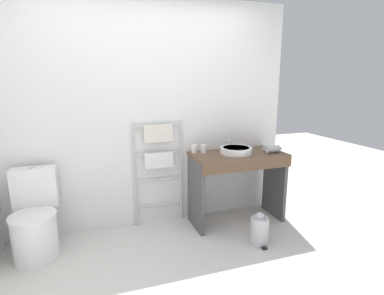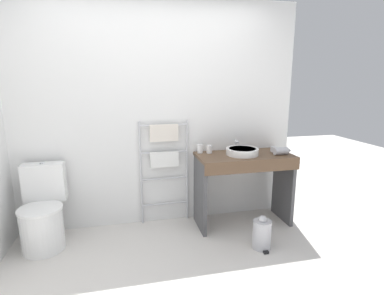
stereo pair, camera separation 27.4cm
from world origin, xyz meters
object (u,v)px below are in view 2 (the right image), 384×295
at_px(toilet, 43,216).
at_px(hair_dryer, 281,151).
at_px(towel_radiator, 164,154).
at_px(cup_near_edge, 209,149).
at_px(trash_bin, 262,234).
at_px(sink_basin, 242,151).
at_px(cup_near_wall, 200,149).

xyz_separation_m(toilet, hair_dryer, (2.54, -0.07, 0.55)).
height_order(towel_radiator, hair_dryer, towel_radiator).
bearing_deg(towel_radiator, cup_near_edge, -9.66).
relative_size(toilet, cup_near_edge, 9.05).
bearing_deg(hair_dryer, trash_bin, -132.13).
height_order(cup_near_edge, trash_bin, cup_near_edge).
xyz_separation_m(sink_basin, hair_dryer, (0.43, -0.09, 0.00)).
xyz_separation_m(cup_near_wall, cup_near_edge, (0.10, -0.03, -0.00)).
bearing_deg(cup_near_wall, toilet, -173.03).
distance_m(towel_radiator, sink_basin, 0.88).
height_order(cup_near_edge, hair_dryer, cup_near_edge).
distance_m(toilet, hair_dryer, 2.60).
bearing_deg(sink_basin, trash_bin, -89.19).
height_order(toilet, trash_bin, toilet).
bearing_deg(cup_near_edge, trash_bin, -63.94).
bearing_deg(toilet, hair_dryer, -1.54).
height_order(toilet, towel_radiator, towel_radiator).
distance_m(toilet, cup_near_edge, 1.87).
height_order(sink_basin, hair_dryer, hair_dryer).
relative_size(towel_radiator, cup_near_edge, 13.20).
bearing_deg(trash_bin, cup_near_edge, 116.06).
height_order(cup_near_wall, cup_near_edge, cup_near_wall).
bearing_deg(toilet, towel_radiator, 11.74).
relative_size(toilet, hair_dryer, 3.94).
distance_m(hair_dryer, trash_bin, 0.96).
distance_m(cup_near_edge, hair_dryer, 0.81).
bearing_deg(cup_near_wall, hair_dryer, -17.37).
bearing_deg(hair_dryer, cup_near_edge, 162.30).
distance_m(towel_radiator, trash_bin, 1.35).
xyz_separation_m(sink_basin, cup_near_wall, (-0.44, 0.18, 0.01)).
distance_m(sink_basin, trash_bin, 0.91).
xyz_separation_m(toilet, sink_basin, (2.11, 0.02, 0.54)).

